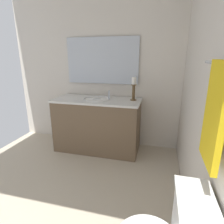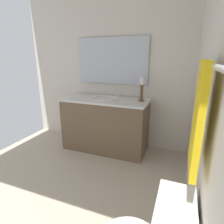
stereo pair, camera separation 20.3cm
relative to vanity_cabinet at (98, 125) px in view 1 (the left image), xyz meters
The scene contains 8 objects.
floor 1.07m from the vanity_cabinet, ahead, with size 2.59×2.78×0.02m, color beige.
wall_back 1.78m from the vanity_cabinet, 52.23° to the left, with size 2.59×0.04×2.45m, color silver.
wall_left 0.89m from the vanity_cabinet, 157.27° to the right, with size 0.04×2.78×2.45m, color silver.
vanity_cabinet is the anchor object (origin of this frame).
sink_basin 0.37m from the vanity_cabinet, 90.00° to the left, with size 0.40×0.40×0.24m.
mirror 1.00m from the vanity_cabinet, behind, with size 0.02×1.15×0.70m, color silver.
candle_holder_tall 0.80m from the vanity_cabinet, 96.88° to the left, with size 0.09×0.09×0.33m.
towel_near_vanity 2.14m from the vanity_cabinet, 35.71° to the left, with size 0.28×0.03×0.52m, color yellow.
Camera 1 is at (1.64, 1.04, 1.43)m, focal length 30.01 mm.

